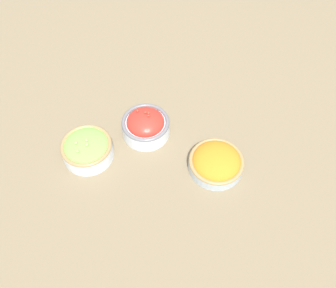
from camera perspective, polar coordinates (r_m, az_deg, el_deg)
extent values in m
plane|color=#75664C|center=(1.09, 0.00, -0.90)|extent=(3.00, 3.00, 0.00)
cylinder|color=silver|center=(1.10, -3.32, 2.57)|extent=(0.14, 0.14, 0.05)
torus|color=slate|center=(1.08, -3.38, 3.37)|extent=(0.14, 0.14, 0.01)
ellipsoid|color=red|center=(1.08, -3.38, 3.37)|extent=(0.11, 0.11, 0.06)
ellipsoid|color=red|center=(1.08, -4.79, 5.01)|extent=(0.01, 0.01, 0.01)
ellipsoid|color=red|center=(1.07, -3.45, 4.85)|extent=(0.01, 0.01, 0.01)
ellipsoid|color=red|center=(1.07, -2.99, 4.75)|extent=(0.01, 0.01, 0.01)
ellipsoid|color=red|center=(1.06, -3.00, 4.35)|extent=(0.01, 0.01, 0.01)
cylinder|color=silver|center=(1.08, -12.14, -0.96)|extent=(0.14, 0.14, 0.05)
torus|color=#997A4C|center=(1.06, -12.36, -0.23)|extent=(0.14, 0.14, 0.01)
ellipsoid|color=#7ABC4C|center=(1.06, -12.36, -0.23)|extent=(0.12, 0.12, 0.03)
ellipsoid|color=#99D166|center=(1.03, -13.62, -1.09)|extent=(0.01, 0.01, 0.01)
ellipsoid|color=#99D166|center=(1.04, -12.24, -0.09)|extent=(0.01, 0.01, 0.01)
ellipsoid|color=#99D166|center=(1.05, -13.85, 0.15)|extent=(0.01, 0.01, 0.01)
ellipsoid|color=#99D166|center=(1.05, -12.32, 0.59)|extent=(0.01, 0.01, 0.01)
cylinder|color=#B2C1CC|center=(1.05, 7.31, -3.05)|extent=(0.15, 0.15, 0.03)
torus|color=#997A4C|center=(1.04, 7.40, -2.61)|extent=(0.15, 0.15, 0.01)
ellipsoid|color=orange|center=(1.04, 7.40, -2.61)|extent=(0.13, 0.13, 0.06)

